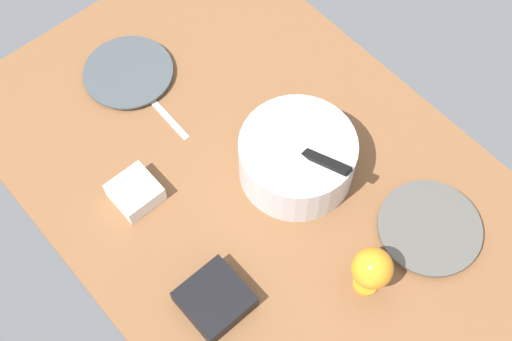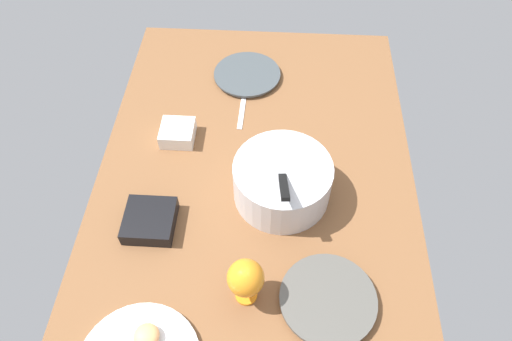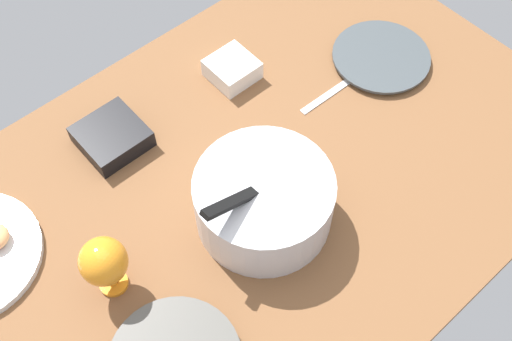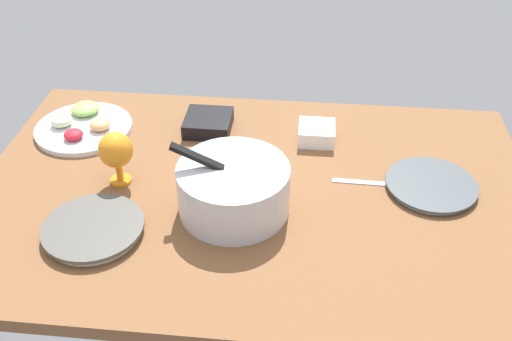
# 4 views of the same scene
# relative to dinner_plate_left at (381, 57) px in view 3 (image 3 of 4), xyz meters

# --- Properties ---
(ground_plane) EXTENTS (1.60, 1.04, 0.04)m
(ground_plane) POSITION_rel_dinner_plate_left_xyz_m (0.51, 0.06, -0.03)
(ground_plane) COLOR brown
(dinner_plate_left) EXTENTS (0.26, 0.26, 0.02)m
(dinner_plate_left) POSITION_rel_dinner_plate_left_xyz_m (0.00, 0.00, 0.00)
(dinner_plate_left) COLOR silver
(dinner_plate_left) RESTS_ON ground_plane
(mixing_bowl) EXTENTS (0.31, 0.30, 0.21)m
(mixing_bowl) POSITION_rel_dinner_plate_left_xyz_m (0.55, 0.15, 0.06)
(mixing_bowl) COLOR silver
(mixing_bowl) RESTS_ON ground_plane
(hurricane_glass_orange) EXTENTS (0.10, 0.10, 0.16)m
(hurricane_glass_orange) POSITION_rel_dinner_plate_left_xyz_m (0.89, 0.06, 0.10)
(hurricane_glass_orange) COLOR orange
(hurricane_glass_orange) RESTS_ON ground_plane
(square_bowl_white) EXTENTS (0.11, 0.11, 0.05)m
(square_bowl_white) POSITION_rel_dinner_plate_left_xyz_m (0.33, -0.22, 0.02)
(square_bowl_white) COLOR white
(square_bowl_white) RESTS_ON ground_plane
(square_bowl_black) EXTENTS (0.15, 0.15, 0.05)m
(square_bowl_black) POSITION_rel_dinner_plate_left_xyz_m (0.69, -0.24, 0.02)
(square_bowl_black) COLOR black
(square_bowl_black) RESTS_ON ground_plane
(fork_by_left_plate) EXTENTS (0.18, 0.02, 0.01)m
(fork_by_left_plate) POSITION_rel_dinner_plate_left_xyz_m (0.19, -0.01, -0.01)
(fork_by_left_plate) COLOR silver
(fork_by_left_plate) RESTS_ON ground_plane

